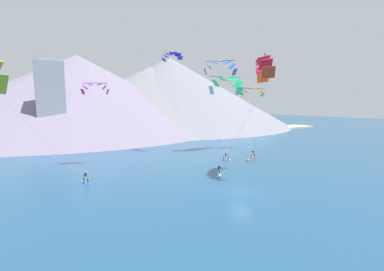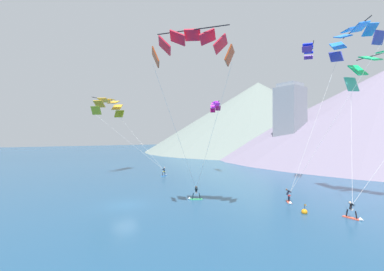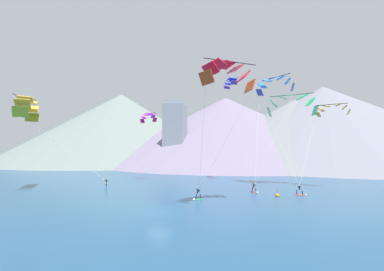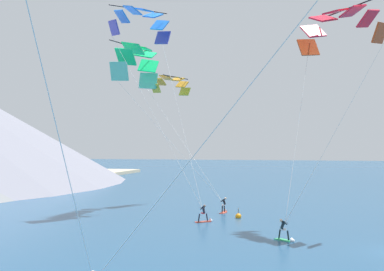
% 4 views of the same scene
% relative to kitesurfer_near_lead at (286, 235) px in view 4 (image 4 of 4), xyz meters
% --- Properties ---
extents(kitesurfer_near_lead, '(1.38, 1.62, 1.61)m').
position_rel_kitesurfer_near_lead_xyz_m(kitesurfer_near_lead, '(0.00, 0.00, 0.00)').
color(kitesurfer_near_lead, '#33B266').
rests_on(kitesurfer_near_lead, ground).
extents(kitesurfer_near_trail, '(1.45, 1.57, 1.62)m').
position_rel_kitesurfer_near_lead_xyz_m(kitesurfer_near_trail, '(7.65, 7.40, -0.00)').
color(kitesurfer_near_trail, '#E54C33').
rests_on(kitesurfer_near_trail, ground).
extents(kitesurfer_far_left, '(1.77, 0.61, 1.63)m').
position_rel_kitesurfer_near_lead_xyz_m(kitesurfer_far_left, '(14.33, 6.94, -0.00)').
color(kitesurfer_far_left, '#E54C33').
rests_on(kitesurfer_far_left, ground).
extents(parafoil_kite_near_lead, '(7.67, 7.37, 16.08)m').
position_rel_kitesurfer_near_lead_xyz_m(parafoil_kite_near_lead, '(4.66, -3.81, 15.56)').
color(parafoil_kite_near_lead, '#AF3B16').
extents(parafoil_kite_near_trail, '(7.16, 9.50, 18.91)m').
position_rel_kitesurfer_near_lead_xyz_m(parafoil_kite_near_trail, '(11.37, 14.57, 18.38)').
color(parafoil_kite_near_trail, '#353DAA').
extents(parafoil_kite_far_left, '(9.01, 10.52, 15.85)m').
position_rel_kitesurfer_near_lead_xyz_m(parafoil_kite_far_left, '(14.47, 16.06, 15.00)').
color(parafoil_kite_far_left, '#46BCA4').
extents(parafoil_kite_distant_mid_solo, '(5.31, 3.67, 2.19)m').
position_rel_kitesurfer_near_lead_xyz_m(parafoil_kite_distant_mid_solo, '(20.82, 14.20, 13.42)').
color(parafoil_kite_distant_mid_solo, '#92A12C').
extents(race_marker_buoy, '(0.56, 0.56, 1.02)m').
position_rel_kitesurfer_near_lead_xyz_m(race_marker_buoy, '(10.77, 4.99, -0.28)').
color(race_marker_buoy, orange).
rests_on(race_marker_buoy, ground).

